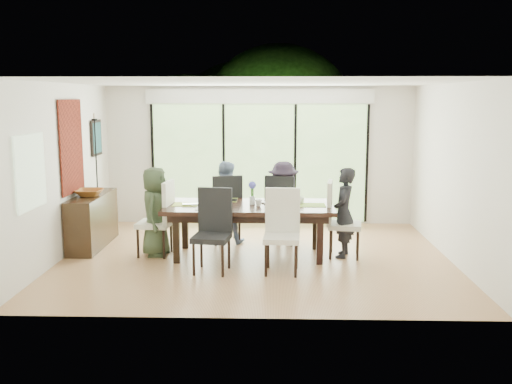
{
  "coord_description": "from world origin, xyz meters",
  "views": [
    {
      "loc": [
        0.27,
        -8.65,
        2.48
      ],
      "look_at": [
        0.0,
        0.25,
        1.0
      ],
      "focal_mm": 40.0,
      "sensor_mm": 36.0,
      "label": 1
    }
  ],
  "objects_px": {
    "chair_left_end": "(154,218)",
    "chair_near_left": "(211,231)",
    "table_top": "(249,207)",
    "bowl": "(89,193)",
    "person_right_end": "(344,213)",
    "chair_far_right": "(283,208)",
    "cup_a": "(206,200)",
    "sideboard": "(92,221)",
    "cup_b": "(258,203)",
    "vase": "(252,200)",
    "chair_far_left": "(225,208)",
    "person_far_left": "(225,202)",
    "person_left_end": "(155,211)",
    "cup_c": "(300,201)",
    "chair_right_end": "(345,219)",
    "chair_near_right": "(282,232)",
    "laptop": "(194,205)",
    "person_far_right": "(283,203)"
  },
  "relations": [
    {
      "from": "cup_a",
      "to": "sideboard",
      "type": "xyz_separation_m",
      "value": [
        -1.95,
        0.37,
        -0.44
      ]
    },
    {
      "from": "table_top",
      "to": "cup_b",
      "type": "bearing_deg",
      "value": -33.69
    },
    {
      "from": "chair_near_left",
      "to": "sideboard",
      "type": "bearing_deg",
      "value": 155.21
    },
    {
      "from": "chair_far_right",
      "to": "person_left_end",
      "type": "distance_m",
      "value": 2.2
    },
    {
      "from": "chair_left_end",
      "to": "laptop",
      "type": "distance_m",
      "value": 0.7
    },
    {
      "from": "person_far_right",
      "to": "cup_a",
      "type": "xyz_separation_m",
      "value": [
        -1.25,
        -0.68,
        0.17
      ]
    },
    {
      "from": "chair_right_end",
      "to": "chair_near_left",
      "type": "height_order",
      "value": "same"
    },
    {
      "from": "laptop",
      "to": "cup_b",
      "type": "xyz_separation_m",
      "value": [
        1.0,
        0.0,
        0.04
      ]
    },
    {
      "from": "vase",
      "to": "bowl",
      "type": "height_order",
      "value": "bowl"
    },
    {
      "from": "table_top",
      "to": "chair_far_left",
      "type": "distance_m",
      "value": 0.98
    },
    {
      "from": "chair_right_end",
      "to": "chair_near_left",
      "type": "distance_m",
      "value": 2.18
    },
    {
      "from": "table_top",
      "to": "chair_left_end",
      "type": "relative_size",
      "value": 2.18
    },
    {
      "from": "person_right_end",
      "to": "cup_a",
      "type": "bearing_deg",
      "value": -81.62
    },
    {
      "from": "person_far_right",
      "to": "laptop",
      "type": "distance_m",
      "value": 1.69
    },
    {
      "from": "chair_near_left",
      "to": "chair_near_right",
      "type": "distance_m",
      "value": 1.0
    },
    {
      "from": "chair_left_end",
      "to": "person_far_right",
      "type": "distance_m",
      "value": 2.21
    },
    {
      "from": "chair_right_end",
      "to": "person_left_end",
      "type": "distance_m",
      "value": 2.98
    },
    {
      "from": "table_top",
      "to": "chair_left_end",
      "type": "xyz_separation_m",
      "value": [
        -1.5,
        0.0,
        -0.19
      ]
    },
    {
      "from": "chair_far_right",
      "to": "cup_a",
      "type": "bearing_deg",
      "value": 45.54
    },
    {
      "from": "cup_b",
      "to": "sideboard",
      "type": "bearing_deg",
      "value": 167.62
    },
    {
      "from": "chair_far_left",
      "to": "person_far_right",
      "type": "distance_m",
      "value": 1.01
    },
    {
      "from": "table_top",
      "to": "bowl",
      "type": "height_order",
      "value": "bowl"
    },
    {
      "from": "person_right_end",
      "to": "laptop",
      "type": "xyz_separation_m",
      "value": [
        -2.33,
        -0.1,
        0.13
      ]
    },
    {
      "from": "person_far_left",
      "to": "cup_c",
      "type": "height_order",
      "value": "person_far_left"
    },
    {
      "from": "sideboard",
      "to": "bowl",
      "type": "distance_m",
      "value": 0.5
    },
    {
      "from": "person_left_end",
      "to": "bowl",
      "type": "relative_size",
      "value": 3.05
    },
    {
      "from": "chair_left_end",
      "to": "person_left_end",
      "type": "bearing_deg",
      "value": 95.52
    },
    {
      "from": "person_far_left",
      "to": "cup_b",
      "type": "height_order",
      "value": "person_far_left"
    },
    {
      "from": "chair_right_end",
      "to": "cup_b",
      "type": "xyz_separation_m",
      "value": [
        -1.35,
        -0.1,
        0.27
      ]
    },
    {
      "from": "chair_far_right",
      "to": "cup_a",
      "type": "height_order",
      "value": "chair_far_right"
    },
    {
      "from": "person_left_end",
      "to": "cup_a",
      "type": "relative_size",
      "value": 10.4
    },
    {
      "from": "bowl",
      "to": "chair_far_left",
      "type": "bearing_deg",
      "value": 11.15
    },
    {
      "from": "chair_near_right",
      "to": "chair_left_end",
      "type": "bearing_deg",
      "value": 160.23
    },
    {
      "from": "chair_near_left",
      "to": "chair_near_right",
      "type": "height_order",
      "value": "same"
    },
    {
      "from": "person_far_left",
      "to": "chair_near_left",
      "type": "bearing_deg",
      "value": 92.25
    },
    {
      "from": "table_top",
      "to": "person_right_end",
      "type": "distance_m",
      "value": 1.48
    },
    {
      "from": "person_right_end",
      "to": "cup_c",
      "type": "distance_m",
      "value": 0.71
    },
    {
      "from": "chair_near_left",
      "to": "person_far_left",
      "type": "bearing_deg",
      "value": 96.26
    },
    {
      "from": "cup_b",
      "to": "bowl",
      "type": "distance_m",
      "value": 2.85
    },
    {
      "from": "person_left_end",
      "to": "person_far_left",
      "type": "relative_size",
      "value": 1.0
    },
    {
      "from": "table_top",
      "to": "laptop",
      "type": "xyz_separation_m",
      "value": [
        -0.85,
        -0.1,
        0.05
      ]
    },
    {
      "from": "table_top",
      "to": "person_far_left",
      "type": "bearing_deg",
      "value": 118.47
    },
    {
      "from": "sideboard",
      "to": "cup_b",
      "type": "bearing_deg",
      "value": -12.38
    },
    {
      "from": "person_far_right",
      "to": "sideboard",
      "type": "relative_size",
      "value": 0.91
    },
    {
      "from": "chair_near_left",
      "to": "person_right_end",
      "type": "height_order",
      "value": "person_right_end"
    },
    {
      "from": "laptop",
      "to": "sideboard",
      "type": "relative_size",
      "value": 0.23
    },
    {
      "from": "chair_left_end",
      "to": "chair_near_left",
      "type": "relative_size",
      "value": 1.0
    },
    {
      "from": "vase",
      "to": "chair_right_end",
      "type": "bearing_deg",
      "value": -1.97
    },
    {
      "from": "cup_b",
      "to": "chair_far_left",
      "type": "bearing_deg",
      "value": 122.28
    },
    {
      "from": "chair_near_right",
      "to": "cup_a",
      "type": "relative_size",
      "value": 8.87
    }
  ]
}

